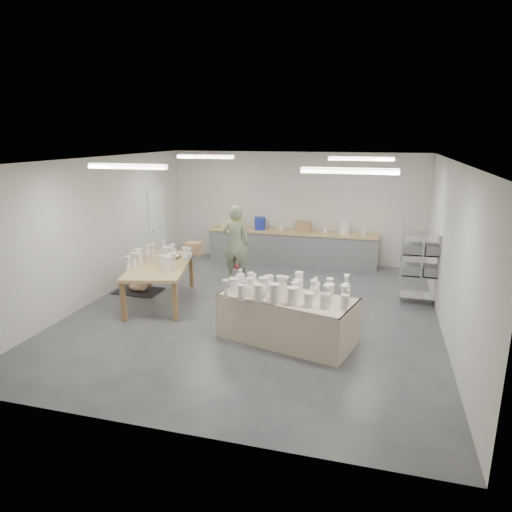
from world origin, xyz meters
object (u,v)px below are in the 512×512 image
(potter, at_px, (236,244))
(drying_table, at_px, (287,315))
(work_table, at_px, (164,262))
(red_stool, at_px, (240,267))

(potter, bearing_deg, drying_table, 123.59)
(work_table, xyz_separation_m, red_stool, (1.06, 1.96, -0.59))
(drying_table, distance_m, potter, 3.47)
(drying_table, distance_m, work_table, 3.17)
(potter, bearing_deg, red_stool, -88.86)
(work_table, bearing_deg, red_stool, 46.66)
(drying_table, xyz_separation_m, work_table, (-2.91, 1.21, 0.41))
(drying_table, xyz_separation_m, potter, (-1.84, 2.90, 0.47))
(drying_table, bearing_deg, potter, 137.20)
(work_table, bearing_deg, potter, 42.96)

